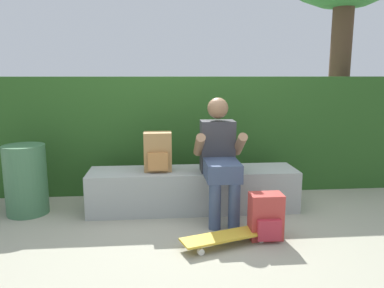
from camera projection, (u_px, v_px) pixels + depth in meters
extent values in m
plane|color=#9A9783|center=(197.00, 223.00, 3.60)|extent=(24.00, 24.00, 0.00)
cube|color=#979D99|center=(193.00, 190.00, 3.92)|extent=(2.16, 0.49, 0.43)
cube|color=#333338|center=(217.00, 146.00, 3.79)|extent=(0.34, 0.22, 0.52)
sphere|color=#8C6647|center=(218.00, 108.00, 3.72)|extent=(0.21, 0.21, 0.21)
cube|color=#384766|center=(222.00, 170.00, 3.52)|extent=(0.32, 0.40, 0.17)
cylinder|color=#384766|center=(215.00, 206.00, 3.42)|extent=(0.11, 0.11, 0.43)
cylinder|color=#384766|center=(234.00, 206.00, 3.43)|extent=(0.11, 0.11, 0.43)
cylinder|color=#8C6647|center=(199.00, 145.00, 3.63)|extent=(0.09, 0.33, 0.27)
cylinder|color=#8C6647|center=(240.00, 144.00, 3.66)|extent=(0.09, 0.33, 0.27)
cube|color=gold|center=(228.00, 236.00, 3.11)|extent=(0.82, 0.44, 0.02)
cylinder|color=silver|center=(251.00, 233.00, 3.30)|extent=(0.06, 0.05, 0.05)
cylinder|color=silver|center=(261.00, 240.00, 3.16)|extent=(0.06, 0.05, 0.05)
cylinder|color=silver|center=(193.00, 244.00, 3.08)|extent=(0.06, 0.05, 0.05)
cylinder|color=silver|center=(201.00, 252.00, 2.94)|extent=(0.06, 0.05, 0.05)
cube|color=#A37A47|center=(158.00, 151.00, 3.82)|extent=(0.28, 0.18, 0.40)
cube|color=#B2773E|center=(158.00, 162.00, 3.72)|extent=(0.20, 0.05, 0.18)
cube|color=#B23833|center=(266.00, 216.00, 3.22)|extent=(0.28, 0.18, 0.40)
cube|color=#B62D3B|center=(269.00, 230.00, 3.13)|extent=(0.20, 0.05, 0.18)
cube|color=#264F1D|center=(178.00, 133.00, 4.61)|extent=(5.73, 0.51, 1.38)
cylinder|color=#473323|center=(340.00, 66.00, 5.17)|extent=(0.28, 0.28, 3.05)
cylinder|color=#3D6B47|center=(26.00, 180.00, 3.78)|extent=(0.41, 0.41, 0.71)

